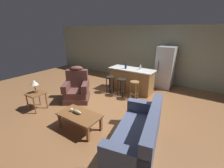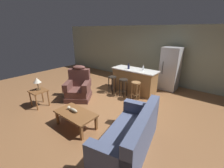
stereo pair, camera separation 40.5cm
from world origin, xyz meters
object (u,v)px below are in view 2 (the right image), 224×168
at_px(bar_stool_right, 136,88).
at_px(bottle_short_amber, 129,67).
at_px(table_lamp, 37,81).
at_px(fish_figurine, 73,110).
at_px(coffee_table, 76,115).
at_px(recliner_near_lamp, 79,87).
at_px(bar_stool_left, 112,82).
at_px(bar_stool_middle, 123,84).
at_px(bottle_tall_green, 143,68).
at_px(refrigerator, 170,69).
at_px(end_table, 39,93).
at_px(kitchen_island, 134,81).
at_px(couch, 131,136).

xyz_separation_m(bar_stool_right, bottle_short_amber, (-0.66, 0.52, 0.56)).
bearing_deg(table_lamp, fish_figurine, -0.46).
bearing_deg(table_lamp, coffee_table, -0.57).
bearing_deg(recliner_near_lamp, bar_stool_right, 89.25).
xyz_separation_m(bar_stool_left, bar_stool_middle, (0.53, 0.00, 0.00)).
distance_m(recliner_near_lamp, bar_stool_right, 2.07).
xyz_separation_m(coffee_table, bottle_tall_green, (0.27, 3.05, 0.67)).
bearing_deg(recliner_near_lamp, refrigerator, 107.94).
bearing_deg(bottle_short_amber, bottle_tall_green, 16.91).
bearing_deg(bottle_tall_green, bar_stool_right, -80.94).
height_order(table_lamp, refrigerator, refrigerator).
relative_size(table_lamp, refrigerator, 0.23).
distance_m(refrigerator, bottle_short_amber, 1.78).
height_order(bar_stool_left, refrigerator, refrigerator).
height_order(fish_figurine, bar_stool_middle, bar_stool_middle).
bearing_deg(bottle_short_amber, fish_figurine, -86.78).
xyz_separation_m(end_table, table_lamp, (-0.04, 0.04, 0.41)).
relative_size(kitchen_island, bar_stool_right, 2.65).
bearing_deg(coffee_table, bar_stool_right, 80.79).
bearing_deg(bottle_short_amber, couch, -56.05).
height_order(fish_figurine, bottle_tall_green, bottle_tall_green).
relative_size(recliner_near_lamp, table_lamp, 2.93).
height_order(table_lamp, bottle_short_amber, bottle_short_amber).
height_order(recliner_near_lamp, refrigerator, refrigerator).
height_order(bar_stool_middle, refrigerator, refrigerator).
bearing_deg(table_lamp, bottle_short_amber, 60.48).
relative_size(fish_figurine, end_table, 0.61).
relative_size(bottle_tall_green, bottle_short_amber, 0.96).
height_order(bar_stool_left, bottle_tall_green, bottle_tall_green).
bearing_deg(bottle_short_amber, end_table, -118.59).
relative_size(coffee_table, bottle_short_amber, 4.90).
distance_m(bar_stool_right, bottle_tall_green, 0.89).
relative_size(couch, refrigerator, 1.15).
xyz_separation_m(table_lamp, bar_stool_right, (2.28, 2.35, -0.40)).
bearing_deg(bar_stool_middle, recliner_near_lamp, -134.98).
bearing_deg(coffee_table, kitchen_island, 91.10).
xyz_separation_m(bar_stool_right, refrigerator, (0.54, 1.83, 0.41)).
relative_size(coffee_table, end_table, 1.96).
bearing_deg(bar_stool_left, couch, -44.37).
distance_m(fish_figurine, bar_stool_middle, 2.36).
xyz_separation_m(bar_stool_left, refrigerator, (1.60, 1.83, 0.41)).
bearing_deg(bottle_short_amber, bar_stool_left, -128.00).
distance_m(bar_stool_right, bottle_short_amber, 1.01).
distance_m(coffee_table, recliner_near_lamp, 1.78).
relative_size(bar_stool_right, refrigerator, 0.39).
height_order(end_table, bottle_short_amber, bottle_short_amber).
bearing_deg(bar_stool_right, table_lamp, -134.18).
distance_m(coffee_table, bar_stool_middle, 2.37).
bearing_deg(bar_stool_right, recliner_near_lamp, -145.45).
relative_size(bar_stool_left, refrigerator, 0.39).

